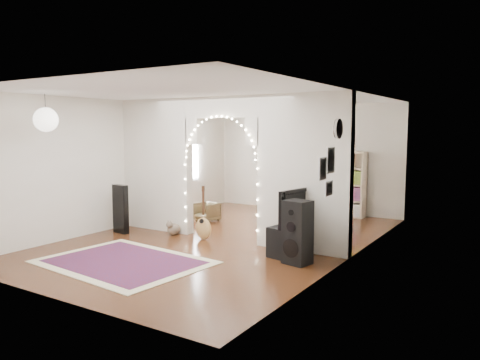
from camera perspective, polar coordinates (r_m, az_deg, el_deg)
The scene contains 25 objects.
floor at distance 9.04m, azimuth -2.03°, elevation -7.18°, with size 7.50×7.50×0.00m, color black.
ceiling at distance 8.81m, azimuth -2.10°, elevation 10.16°, with size 5.00×7.50×0.02m, color white.
wall_back at distance 12.10m, azimuth 7.97°, elevation 2.64°, with size 5.00×0.02×2.70m, color silver.
wall_front at distance 6.11m, azimuth -22.23°, elevation -1.24°, with size 5.00×0.02×2.70m, color silver.
wall_left at distance 10.43m, azimuth -13.51°, elevation 1.96°, with size 0.02×7.50×2.70m, color silver.
wall_right at distance 7.71m, azimuth 13.50°, elevation 0.51°, with size 0.02×7.50×2.70m, color silver.
divider_wall at distance 8.82m, azimuth -2.07°, elevation 1.87°, with size 5.00×0.20×2.70m.
fairy_lights at distance 8.70m, azimuth -2.55°, elevation 2.63°, with size 1.64×0.04×1.60m, color #FFEABF, non-canonical shape.
window at distance 11.73m, azimuth -7.12°, elevation 3.28°, with size 0.04×1.20×1.40m, color white.
wall_clock at distance 7.11m, azimuth 11.94°, elevation 6.13°, with size 0.31×0.31×0.03m, color white.
picture_frames at distance 6.76m, azimuth 10.65°, elevation 1.07°, with size 0.02×0.50×0.70m, color white, non-canonical shape.
paper_lantern at distance 8.40m, azimuth -22.59°, elevation 6.81°, with size 0.40×0.40×0.40m, color white.
ceiling_fan at distance 10.51m, azimuth 4.11°, elevation 7.88°, with size 1.10×1.10×0.30m, color gold, non-canonical shape.
area_rug at distance 7.72m, azimuth -13.98°, elevation -9.64°, with size 2.53×1.89×0.02m, color maroon.
guitar_case at distance 9.74m, azimuth -14.35°, elevation -3.45°, with size 0.37×0.12×0.98m, color black.
acoustic_guitar at distance 8.92m, azimuth -4.48°, elevation -4.86°, with size 0.37×0.23×0.87m.
tabby_cat at distance 9.41m, azimuth -8.15°, elevation -5.88°, with size 0.23×0.49×0.32m.
floor_speaker at distance 7.36m, azimuth 7.01°, elevation -6.36°, with size 0.45×0.41×1.00m.
media_console at distance 7.99m, azimuth 6.57°, elevation -7.16°, with size 0.40×1.00×0.50m, color black.
tv at distance 7.88m, azimuth 6.62°, elevation -3.20°, with size 1.07×0.14×0.62m, color black.
bookcase at distance 11.59m, azimuth 11.36°, elevation -0.40°, with size 1.52×0.39×1.56m, color beige.
dining_table at distance 10.83m, azimuth 6.71°, elevation -1.31°, with size 1.29×0.94×0.76m.
flower_vase at distance 10.81m, azimuth 6.72°, elevation -0.42°, with size 0.18×0.18×0.19m, color white.
dining_chair_left at distance 10.69m, azimuth -4.02°, elevation -3.90°, with size 0.46×0.48×0.43m, color brown.
dining_chair_right at distance 9.67m, azimuth 8.33°, elevation -4.90°, with size 0.51×0.52×0.48m, color brown.
Camera 1 is at (4.94, -7.27, 2.10)m, focal length 35.00 mm.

